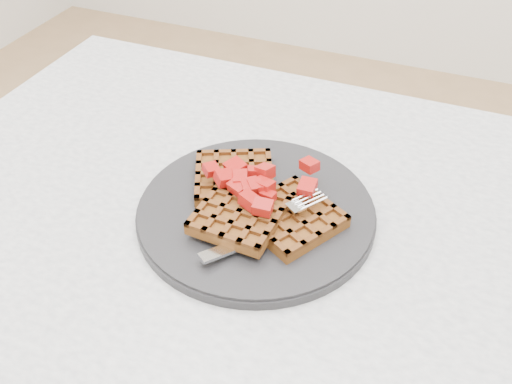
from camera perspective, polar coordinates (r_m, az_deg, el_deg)
table at (r=0.77m, az=6.17°, el=-12.04°), size 1.20×0.80×0.75m
plate at (r=0.72m, az=0.00°, el=-1.96°), size 0.30×0.30×0.02m
waffles at (r=0.70m, az=-0.10°, el=-0.98°), size 0.23×0.19×0.03m
strawberry_pile at (r=0.69m, az=0.00°, el=0.89°), size 0.15×0.15×0.02m
fork at (r=0.67m, az=1.71°, el=-3.67°), size 0.12×0.16×0.02m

